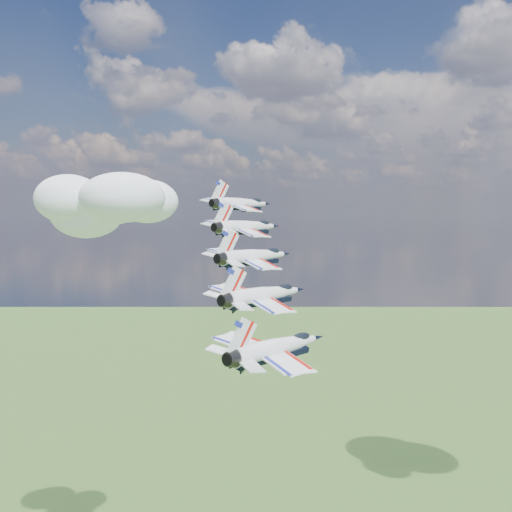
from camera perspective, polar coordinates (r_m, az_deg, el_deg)
The scene contains 6 objects.
cloud_left at distance 198.65m, azimuth -12.35°, elevation 4.71°, with size 39.44×30.99×15.50m, color white.
jet_0 at distance 105.22m, azimuth -1.20°, elevation 4.69°, with size 9.90×14.66×4.38m, color silver, non-canonical shape.
jet_1 at distance 93.88m, azimuth -0.67°, elevation 2.62°, with size 9.90×14.66×4.38m, color white, non-canonical shape.
jet_2 at distance 82.69m, azimuth 0.00°, elevation 0.00°, with size 9.90×14.66×4.38m, color white, non-canonical shape.
jet_3 at distance 71.75m, azimuth 0.88°, elevation -3.44°, with size 9.90×14.66×4.38m, color white, non-canonical shape.
jet_4 at distance 61.18m, azimuth 2.08°, elevation -8.08°, with size 9.90×14.66×4.38m, color white, non-canonical shape.
Camera 1 is at (40.86, -79.41, 144.63)m, focal length 45.00 mm.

